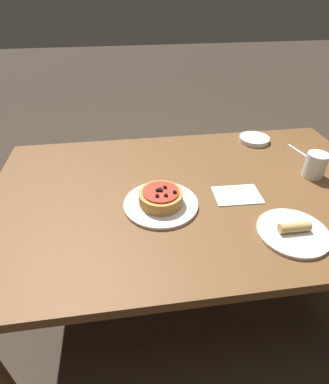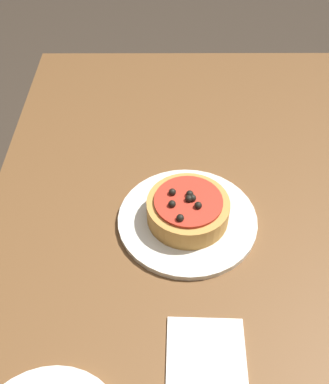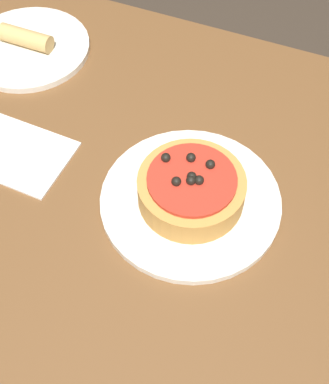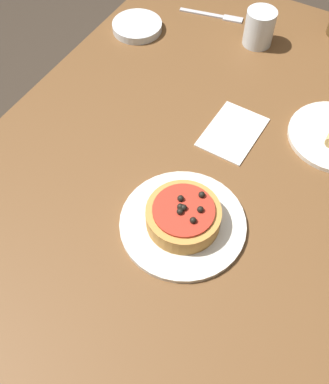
{
  "view_description": "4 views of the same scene",
  "coord_description": "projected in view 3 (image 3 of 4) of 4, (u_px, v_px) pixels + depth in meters",
  "views": [
    {
      "loc": [
        0.24,
        0.91,
        1.41
      ],
      "look_at": [
        0.12,
        0.09,
        0.8
      ],
      "focal_mm": 28.0,
      "sensor_mm": 36.0,
      "label": 1
    },
    {
      "loc": [
        -0.43,
        0.12,
        1.41
      ],
      "look_at": [
        0.13,
        0.12,
        0.81
      ],
      "focal_mm": 42.0,
      "sensor_mm": 36.0,
      "label": 2
    },
    {
      "loc": [
        0.26,
        -0.35,
        1.4
      ],
      "look_at": [
        0.1,
        0.05,
        0.78
      ],
      "focal_mm": 50.0,
      "sensor_mm": 36.0,
      "label": 3
    },
    {
      "loc": [
        0.57,
        0.28,
        1.56
      ],
      "look_at": [
        0.11,
        0.02,
        0.79
      ],
      "focal_mm": 42.0,
      "sensor_mm": 36.0,
      "label": 4
    }
  ],
  "objects": [
    {
      "name": "ground_plane",
      "position": [
        123.0,
        366.0,
        1.39
      ],
      "size": [
        14.0,
        14.0,
        0.0
      ],
      "primitive_type": "plane",
      "color": "#382D23"
    },
    {
      "name": "paper_napkin",
      "position": [
        15.0,
        153.0,
        0.85
      ],
      "size": [
        0.18,
        0.13,
        0.0
      ],
      "color": "silver",
      "rests_on": "dining_table"
    },
    {
      "name": "pizza",
      "position": [
        191.0,
        189.0,
        0.77
      ],
      "size": [
        0.16,
        0.16,
        0.06
      ],
      "color": "#BC843D",
      "rests_on": "dinner_plate"
    },
    {
      "name": "dinner_plate",
      "position": [
        190.0,
        201.0,
        0.8
      ],
      "size": [
        0.27,
        0.27,
        0.01
      ],
      "color": "silver",
      "rests_on": "dining_table"
    },
    {
      "name": "side_plate",
      "position": [
        28.0,
        46.0,
        0.99
      ],
      "size": [
        0.23,
        0.23,
        0.04
      ],
      "color": "silver",
      "rests_on": "dining_table"
    },
    {
      "name": "dining_table",
      "position": [
        96.0,
        240.0,
        0.85
      ],
      "size": [
        1.54,
        0.95,
        0.73
      ],
      "color": "brown",
      "rests_on": "ground_plane"
    }
  ]
}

